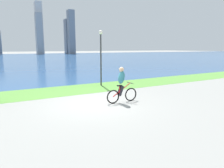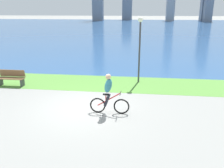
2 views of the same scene
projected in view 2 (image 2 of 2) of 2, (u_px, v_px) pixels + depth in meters
The scene contains 6 objects.
ground_plane at pixel (85, 108), 10.27m from camera, with size 300.00×300.00×0.00m, color gray.
grass_strip_bayside at pixel (99, 83), 13.71m from camera, with size 120.00×3.08×0.01m, color #59933D.
bay_water_surface at pixel (132, 27), 56.04m from camera, with size 300.00×86.51×0.00m, color #2D568C.
cyclist_lead at pixel (109, 94), 9.49m from camera, with size 1.65×0.52×1.70m.
bench_near_path at pixel (12, 78), 13.13m from camera, with size 1.50×0.47×0.90m.
lamppost_tall at pixel (140, 40), 13.17m from camera, with size 0.28×0.28×3.74m.
Camera 2 is at (2.34, -9.24, 4.14)m, focal length 37.40 mm.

